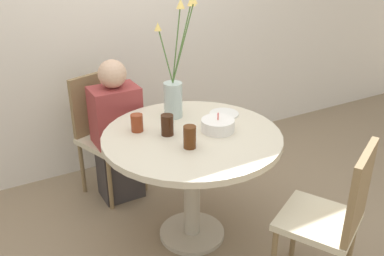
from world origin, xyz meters
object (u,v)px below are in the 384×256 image
drink_glass_0 (137,123)px  flower_vase (174,88)px  birthday_cake (218,125)px  chair_near_front (334,213)px  drink_glass_1 (190,137)px  drink_glass_2 (167,125)px  side_plate (224,114)px  chair_far_back (104,128)px  person_guest (117,136)px

drink_glass_0 → flower_vase: bearing=16.2°
birthday_cake → chair_near_front: bearing=-70.7°
drink_glass_1 → drink_glass_2: (-0.04, 0.21, -0.00)m
drink_glass_0 → drink_glass_1: (0.18, -0.35, 0.01)m
flower_vase → drink_glass_0: bearing=-163.8°
chair_near_front → drink_glass_1: size_ratio=7.03×
chair_near_front → flower_vase: 1.23m
birthday_cake → drink_glass_2: (-0.30, 0.10, 0.03)m
chair_near_front → birthday_cake: size_ratio=4.52×
drink_glass_0 → drink_glass_1: bearing=-63.5°
drink_glass_1 → drink_glass_2: drink_glass_1 is taller
drink_glass_0 → drink_glass_2: drink_glass_2 is taller
flower_vase → drink_glass_1: 0.48m
side_plate → drink_glass_0: bearing=175.7°
birthday_cake → side_plate: (0.18, 0.20, -0.03)m
drink_glass_1 → drink_glass_0: bearing=116.5°
flower_vase → drink_glass_1: flower_vase is taller
chair_near_front → drink_glass_0: 1.25m
birthday_cake → drink_glass_2: size_ratio=1.60×
drink_glass_0 → drink_glass_2: size_ratio=0.84×
chair_near_front → flower_vase: (-0.39, 1.08, 0.43)m
birthday_cake → flower_vase: bearing=111.5°
flower_vase → drink_glass_0: 0.35m
birthday_cake → flower_vase: flower_vase is taller
chair_far_back → birthday_cake: chair_far_back is taller
flower_vase → drink_glass_2: size_ratio=6.07×
flower_vase → side_plate: size_ratio=3.95×
side_plate → drink_glass_2: (-0.47, -0.09, 0.06)m
drink_glass_0 → drink_glass_2: (0.14, -0.14, 0.01)m
chair_far_back → drink_glass_1: chair_far_back is taller
drink_glass_1 → chair_near_front: bearing=-50.9°
chair_far_back → drink_glass_0: bearing=-107.3°
chair_near_front → person_guest: person_guest is taller
chair_far_back → drink_glass_1: 1.06m
flower_vase → person_guest: size_ratio=0.72×
birthday_cake → drink_glass_2: 0.31m
chair_far_back → drink_glass_2: chair_far_back is taller
birthday_cake → drink_glass_1: (-0.26, -0.11, 0.03)m
chair_near_front → drink_glass_2: 1.06m
chair_near_front → birthday_cake: bearing=-98.9°
chair_far_back → drink_glass_0: 0.71m
chair_far_back → person_guest: 0.16m
side_plate → drink_glass_0: drink_glass_0 is taller
flower_vase → side_plate: bearing=-23.8°
chair_near_front → flower_vase: bearing=-98.3°
drink_glass_2 → person_guest: person_guest is taller
flower_vase → drink_glass_2: bearing=-126.0°
chair_near_front → flower_vase: size_ratio=1.19×
drink_glass_1 → person_guest: person_guest is taller
drink_glass_2 → chair_near_front: bearing=-56.8°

